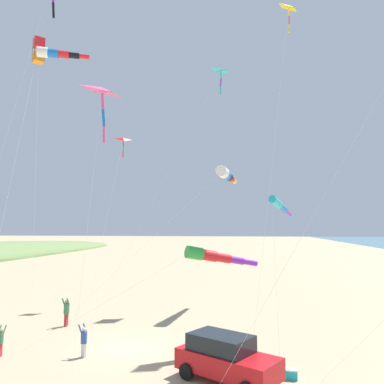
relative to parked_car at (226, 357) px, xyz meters
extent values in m
plane|color=tan|center=(-5.59, 3.53, -0.95)|extent=(600.00, 600.00, 0.00)
cube|color=red|center=(0.09, -0.05, -0.20)|extent=(4.66, 3.68, 0.84)
cube|color=black|center=(-0.22, 0.12, 0.56)|extent=(3.04, 2.66, 0.68)
cylinder|color=black|center=(1.81, 0.07, -0.62)|extent=(0.68, 0.51, 0.66)
cylinder|color=black|center=(-0.76, 1.46, -0.62)|extent=(0.68, 0.51, 0.66)
cylinder|color=black|center=(-1.64, -0.16, -0.62)|extent=(0.68, 0.51, 0.66)
cube|color=#1EB7C6|center=(2.64, 0.73, -0.77)|extent=(0.60, 0.40, 0.36)
cube|color=white|center=(2.64, 0.73, -0.56)|extent=(0.62, 0.42, 0.06)
cube|color=#B72833|center=(-11.07, 6.81, -0.56)|extent=(0.18, 0.32, 0.79)
cylinder|color=#3D7F51|center=(-11.07, 6.81, 0.16)|extent=(0.39, 0.39, 0.65)
sphere|color=#A37551|center=(-11.07, 6.81, 0.61)|extent=(0.25, 0.25, 0.25)
cylinder|color=#3D7F51|center=(-10.90, 6.66, 0.65)|extent=(0.13, 0.40, 0.49)
cylinder|color=#3D7F51|center=(-11.22, 6.64, 0.65)|extent=(0.13, 0.40, 0.49)
cube|color=#B72833|center=(-11.31, 0.88, -0.64)|extent=(0.16, 0.26, 0.63)
cylinder|color=#3D7F51|center=(-11.31, 0.88, -0.06)|extent=(0.33, 0.33, 0.52)
sphere|color=#A37551|center=(-11.31, 0.88, 0.30)|extent=(0.20, 0.20, 0.20)
cylinder|color=#3D7F51|center=(-11.46, 0.98, 0.34)|extent=(0.13, 0.33, 0.40)
cylinder|color=#3D7F51|center=(-11.20, 1.02, 0.34)|extent=(0.13, 0.33, 0.40)
cube|color=silver|center=(-7.19, 1.58, -0.62)|extent=(0.29, 0.24, 0.67)
cylinder|color=#335199|center=(-7.19, 1.58, -0.01)|extent=(0.41, 0.41, 0.55)
sphere|color=beige|center=(-7.19, 1.58, 0.37)|extent=(0.21, 0.21, 0.21)
cylinder|color=#335199|center=(-7.38, 1.53, 0.41)|extent=(0.33, 0.23, 0.42)
cylinder|color=#335199|center=(-7.25, 1.77, 0.41)|extent=(0.33, 0.23, 0.42)
cylinder|color=white|center=(-15.24, 9.30, 19.29)|extent=(1.07, 1.07, 0.81)
cylinder|color=blue|center=(-14.53, 9.64, 19.29)|extent=(1.02, 0.97, 0.70)
cylinder|color=red|center=(-13.81, 9.99, 19.30)|extent=(0.97, 0.87, 0.59)
cylinder|color=black|center=(-13.09, 10.33, 19.31)|extent=(0.92, 0.77, 0.48)
cylinder|color=red|center=(-12.37, 10.68, 19.32)|extent=(0.88, 0.67, 0.37)
cylinder|color=white|center=(-13.95, 4.74, 9.07)|extent=(3.32, 8.79, 20.04)
cylinder|color=white|center=(-1.40, 12.74, 9.84)|extent=(1.01, 1.24, 0.91)
cylinder|color=blue|center=(-1.27, 13.86, 9.81)|extent=(0.89, 1.22, 0.79)
cylinder|color=black|center=(-1.13, 14.97, 9.77)|extent=(0.77, 1.21, 0.67)
cylinder|color=red|center=(-1.00, 16.08, 9.74)|extent=(0.65, 1.19, 0.55)
cylinder|color=yellow|center=(-0.87, 17.19, 9.70)|extent=(0.53, 1.17, 0.43)
cylinder|color=white|center=(-6.59, 9.72, 4.34)|extent=(10.26, 4.95, 10.59)
cylinder|color=#1EB7C6|center=(2.38, 5.35, 6.87)|extent=(0.88, 1.93, 0.66)
cylinder|color=blue|center=(2.83, 7.12, 6.64)|extent=(0.76, 1.88, 0.55)
cylinder|color=purple|center=(3.27, 8.89, 6.41)|extent=(0.64, 1.84, 0.43)
cylinder|color=white|center=(2.23, 3.20, 2.96)|extent=(0.13, 2.55, 7.83)
cylinder|color=black|center=(-9.69, 1.78, 17.56)|extent=(0.18, 0.24, 0.86)
cylinder|color=white|center=(-10.89, -0.18, 9.37)|extent=(2.51, 3.58, 20.65)
pyramid|color=#EF4C93|center=(-7.22, 3.07, 13.29)|extent=(2.35, 2.57, 0.61)
cylinder|color=black|center=(-7.25, 3.09, 13.16)|extent=(1.59, 1.03, 0.52)
cylinder|color=#EF4C93|center=(-7.21, 3.09, 12.58)|extent=(0.23, 0.17, 0.98)
cylinder|color=blue|center=(-7.14, 3.12, 11.61)|extent=(0.29, 0.26, 0.98)
cylinder|color=#EF4C93|center=(-7.08, 3.11, 10.64)|extent=(0.26, 0.28, 0.98)
cylinder|color=white|center=(-6.94, 1.24, 6.07)|extent=(0.62, 3.70, 14.04)
pyramid|color=#1EB7C6|center=(-1.89, 16.83, 20.05)|extent=(1.89, 1.90, 0.37)
cylinder|color=black|center=(-1.90, 16.84, 19.95)|extent=(1.04, 1.02, 0.28)
cylinder|color=#1EB7C6|center=(-1.89, 16.83, 19.51)|extent=(0.18, 0.17, 0.73)
cylinder|color=purple|center=(-1.92, 16.86, 18.78)|extent=(0.23, 0.22, 0.74)
cylinder|color=#1EB7C6|center=(-1.96, 16.90, 18.06)|extent=(0.17, 0.18, 0.73)
cylinder|color=white|center=(-5.77, 11.95, 9.47)|extent=(7.74, 9.80, 20.85)
cylinder|color=green|center=(-1.89, 3.04, 4.11)|extent=(1.16, 1.08, 0.79)
cylinder|color=red|center=(-1.19, 3.52, 3.96)|extent=(1.10, 1.00, 0.71)
cylinder|color=red|center=(-0.50, 4.00, 3.80)|extent=(1.03, 0.92, 0.62)
cylinder|color=purple|center=(0.20, 4.48, 3.65)|extent=(0.97, 0.83, 0.53)
cylinder|color=purple|center=(0.89, 4.96, 3.50)|extent=(0.90, 0.75, 0.44)
cylinder|color=white|center=(-6.50, 2.23, 1.53)|extent=(8.53, 1.17, 4.98)
cylinder|color=white|center=(6.01, 1.17, 9.78)|extent=(13.03, 8.27, 21.46)
pyramid|color=red|center=(-10.58, 14.96, 13.48)|extent=(1.39, 1.24, 0.52)
cylinder|color=black|center=(-10.60, 14.99, 13.42)|extent=(0.50, 0.80, 0.57)
cylinder|color=red|center=(-10.58, 14.97, 13.09)|extent=(0.17, 0.14, 0.54)
cylinder|color=#1EB7C6|center=(-10.55, 14.95, 12.56)|extent=(0.10, 0.11, 0.53)
cylinder|color=red|center=(-10.57, 14.97, 12.03)|extent=(0.16, 0.16, 0.54)
cylinder|color=white|center=(-10.47, 11.54, 6.21)|extent=(0.27, 6.90, 14.33)
cube|color=red|center=(-17.16, 11.62, 21.41)|extent=(1.17, 1.17, 0.83)
cube|color=orange|center=(-17.16, 11.62, 20.09)|extent=(1.17, 1.17, 0.83)
cylinder|color=black|center=(-17.17, 12.20, 20.75)|extent=(0.02, 0.02, 2.15)
cylinder|color=black|center=(-17.75, 11.61, 20.75)|extent=(0.02, 0.02, 2.15)
cylinder|color=black|center=(-16.58, 11.63, 20.75)|extent=(0.02, 0.02, 2.15)
cylinder|color=black|center=(-17.15, 11.03, 20.75)|extent=(0.02, 0.02, 2.15)
cylinder|color=white|center=(-15.18, 8.98, 9.36)|extent=(3.97, 5.29, 20.63)
pyramid|color=yellow|center=(3.73, 9.45, 20.99)|extent=(1.55, 1.56, 0.51)
cylinder|color=black|center=(3.71, 9.47, 20.92)|extent=(0.81, 0.79, 0.52)
cylinder|color=yellow|center=(3.73, 9.47, 20.55)|extent=(0.14, 0.12, 0.61)
cylinder|color=#EF4C93|center=(3.73, 9.43, 19.95)|extent=(0.13, 0.18, 0.61)
cylinder|color=yellow|center=(3.71, 9.41, 19.34)|extent=(0.16, 0.14, 0.61)
cylinder|color=white|center=(2.33, 4.41, 9.96)|extent=(2.77, 10.15, 21.82)
camera|label=1|loc=(1.60, -16.10, 5.35)|focal=34.71mm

